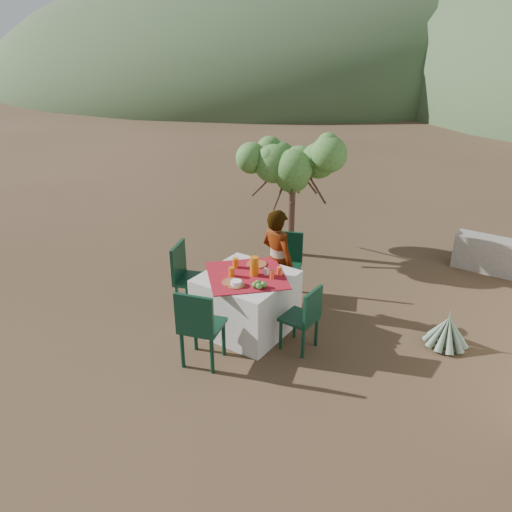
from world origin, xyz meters
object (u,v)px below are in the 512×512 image
Objects in this scene: chair_left at (188,275)px; juice_pitcher at (254,266)px; shrub_tree at (297,171)px; agave at (447,332)px; table at (247,302)px; chair_right at (305,316)px; chair_far at (286,262)px; person at (277,261)px; chair_near at (199,325)px.

chair_left is 1.04m from juice_pitcher.
juice_pitcher is (0.75, -2.34, -0.57)m from shrub_tree.
agave is (3.12, 1.10, -0.35)m from chair_left.
table is 5.45× the size of juice_pitcher.
chair_left is 1.18× the size of chair_right.
shrub_tree reaches higher than chair_left.
shrub_tree is at bearing 93.59° from chair_far.
person is (0.11, -0.43, 0.20)m from chair_far.
chair_near is 1.23m from chair_right.
chair_right is at bearing -58.07° from shrub_tree.
shrub_tree reaches higher than agave.
chair_near is 1.16× the size of chair_right.
shrub_tree is at bearing -53.76° from person.
chair_near is 1.58m from person.
chair_far is at bearing -57.19° from chair_left.
chair_right is 0.58× the size of person.
chair_right is at bearing -71.49° from chair_far.
shrub_tree is at bearing 105.61° from table.
shrub_tree is at bearing -145.85° from chair_right.
chair_left reaches higher than chair_far.
juice_pitcher is (0.03, -0.59, 0.17)m from person.
shrub_tree reaches higher than person.
chair_near is at bearing -108.96° from chair_far.
shrub_tree is at bearing -94.71° from chair_near.
agave is 2.45m from juice_pitcher.
chair_near reaches higher than chair_far.
chair_far is 1.12× the size of chair_right.
table is at bearing -155.21° from agave.
chair_left is 1.20m from person.
chair_right is (0.82, 0.92, -0.07)m from chair_near.
chair_near is 0.52× the size of shrub_tree.
agave is (2.89, -1.37, -1.26)m from shrub_tree.
table is 0.91m from chair_left.
chair_right is at bearing 154.20° from person.
juice_pitcher is (0.07, 0.98, 0.35)m from chair_near.
juice_pitcher is (-0.75, 0.06, 0.42)m from chair_right.
juice_pitcher is (0.98, 0.13, 0.34)m from chair_left.
chair_far is 0.95× the size of chair_left.
shrub_tree is 7.67× the size of juice_pitcher.
table is 1.36× the size of chair_near.
chair_near is at bearing -154.36° from chair_left.
person is at bearing -96.42° from chair_far.
chair_left is 1.72× the size of agave.
person is (0.04, 1.57, 0.18)m from chair_near.
chair_far is 0.50× the size of shrub_tree.
table is 0.83m from chair_right.
agave is (2.17, 0.39, -0.52)m from person.
chair_left reaches higher than chair_near.
person reaches higher than chair_right.
chair_far reaches higher than agave.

